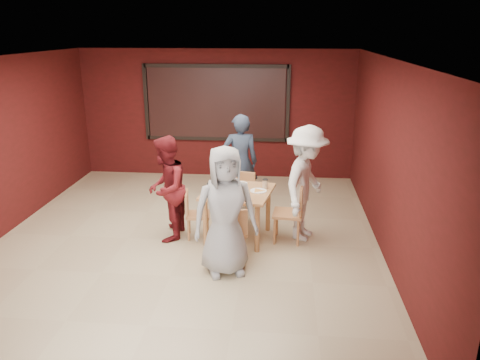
# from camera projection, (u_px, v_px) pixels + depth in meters

# --- Properties ---
(floor) EXTENTS (7.00, 7.00, 0.00)m
(floor) POSITION_uv_depth(u_px,v_px,m) (187.00, 241.00, 7.41)
(floor) COLOR tan
(floor) RESTS_ON ground
(window_blinds) EXTENTS (3.00, 0.02, 1.50)m
(window_blinds) POSITION_uv_depth(u_px,v_px,m) (216.00, 103.00, 10.17)
(window_blinds) COLOR black
(dining_table) EXTENTS (1.17, 1.17, 0.95)m
(dining_table) POSITION_uv_depth(u_px,v_px,m) (238.00, 197.00, 7.31)
(dining_table) COLOR #AF7A48
(dining_table) RESTS_ON floor
(chair_front) EXTENTS (0.50, 0.50, 0.81)m
(chair_front) POSITION_uv_depth(u_px,v_px,m) (232.00, 231.00, 6.65)
(chair_front) COLOR #B87A47
(chair_front) RESTS_ON floor
(chair_back) EXTENTS (0.50, 0.50, 0.87)m
(chair_back) POSITION_uv_depth(u_px,v_px,m) (241.00, 195.00, 8.02)
(chair_back) COLOR #B87A47
(chair_back) RESTS_ON floor
(chair_left) EXTENTS (0.42, 0.42, 0.77)m
(chair_left) POSITION_uv_depth(u_px,v_px,m) (194.00, 212.00, 7.41)
(chair_left) COLOR #B87A47
(chair_left) RESTS_ON floor
(chair_right) EXTENTS (0.48, 0.48, 0.92)m
(chair_right) POSITION_uv_depth(u_px,v_px,m) (293.00, 210.00, 7.25)
(chair_right) COLOR #B87A47
(chair_right) RESTS_ON floor
(diner_front) EXTENTS (1.01, 0.82, 1.78)m
(diner_front) POSITION_uv_depth(u_px,v_px,m) (225.00, 211.00, 6.21)
(diner_front) COLOR #989898
(diner_front) RESTS_ON floor
(diner_back) EXTENTS (0.71, 0.53, 1.77)m
(diner_back) POSITION_uv_depth(u_px,v_px,m) (240.00, 162.00, 8.49)
(diner_back) COLOR #2B384D
(diner_back) RESTS_ON floor
(diner_left) EXTENTS (0.63, 0.81, 1.66)m
(diner_left) POSITION_uv_depth(u_px,v_px,m) (166.00, 189.00, 7.27)
(diner_left) COLOR maroon
(diner_left) RESTS_ON floor
(diner_right) EXTENTS (1.05, 1.34, 1.82)m
(diner_right) POSITION_uv_depth(u_px,v_px,m) (306.00, 183.00, 7.26)
(diner_right) COLOR white
(diner_right) RESTS_ON floor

